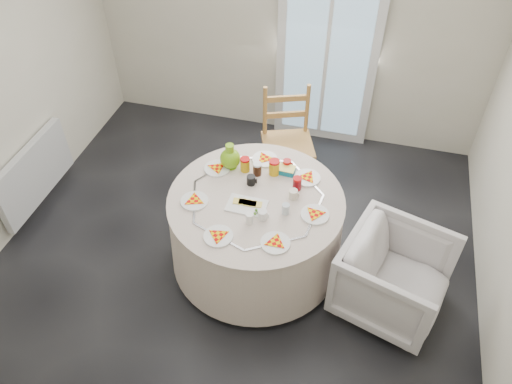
% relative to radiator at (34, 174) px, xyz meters
% --- Properties ---
extents(floor, '(4.00, 4.00, 0.00)m').
position_rel_radiator_xyz_m(floor, '(1.94, -0.20, -0.38)').
color(floor, black).
rests_on(floor, ground).
extents(wall_back, '(4.00, 0.02, 2.60)m').
position_rel_radiator_xyz_m(wall_back, '(1.94, 1.80, 0.92)').
color(wall_back, '#BCB5A3').
rests_on(wall_back, floor).
extents(glass_door, '(1.00, 0.08, 2.10)m').
position_rel_radiator_xyz_m(glass_door, '(2.34, 1.75, 0.67)').
color(glass_door, silver).
rests_on(glass_door, floor).
extents(radiator, '(0.07, 1.00, 0.55)m').
position_rel_radiator_xyz_m(radiator, '(0.00, 0.00, 0.00)').
color(radiator, silver).
rests_on(radiator, floor).
extents(table, '(1.39, 1.39, 0.71)m').
position_rel_radiator_xyz_m(table, '(2.12, -0.14, -0.01)').
color(table, beige).
rests_on(table, floor).
extents(wooden_chair, '(0.58, 0.57, 1.02)m').
position_rel_radiator_xyz_m(wooden_chair, '(2.16, 0.86, 0.09)').
color(wooden_chair, '#9C5F34').
rests_on(wooden_chair, floor).
extents(armchair, '(0.88, 0.91, 0.76)m').
position_rel_radiator_xyz_m(armchair, '(3.23, -0.31, 0.01)').
color(armchair, silver).
rests_on(armchair, floor).
extents(place_settings, '(1.39, 1.39, 0.02)m').
position_rel_radiator_xyz_m(place_settings, '(2.12, -0.14, 0.39)').
color(place_settings, white).
rests_on(place_settings, table).
extents(jar_cluster, '(0.56, 0.37, 0.15)m').
position_rel_radiator_xyz_m(jar_cluster, '(2.16, 0.10, 0.44)').
color(jar_cluster, '#8D5A0C').
rests_on(jar_cluster, table).
extents(butter_tub, '(0.14, 0.11, 0.05)m').
position_rel_radiator_xyz_m(butter_tub, '(2.28, 0.21, 0.41)').
color(butter_tub, '#0D6C84').
rests_on(butter_tub, table).
extents(green_pitcher, '(0.21, 0.21, 0.21)m').
position_rel_radiator_xyz_m(green_pitcher, '(1.82, 0.17, 0.49)').
color(green_pitcher, '#6DAB13').
rests_on(green_pitcher, table).
extents(cheese_platter, '(0.30, 0.20, 0.04)m').
position_rel_radiator_xyz_m(cheese_platter, '(2.07, -0.23, 0.39)').
color(cheese_platter, silver).
rests_on(cheese_platter, table).
extents(mugs_glasses, '(0.67, 0.67, 0.09)m').
position_rel_radiator_xyz_m(mugs_glasses, '(2.22, -0.11, 0.43)').
color(mugs_glasses, '#9F9F9F').
rests_on(mugs_glasses, table).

